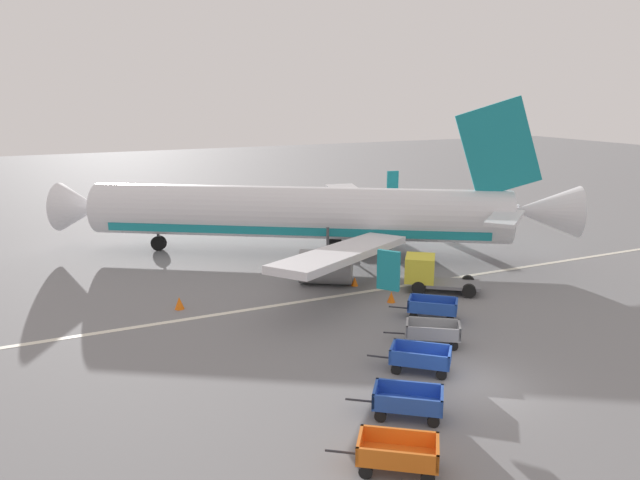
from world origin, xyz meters
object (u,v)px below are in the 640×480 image
baggage_cart_second_in_row (408,401)px  traffic_cone_near_plane (355,281)px  baggage_cart_nearest (397,453)px  baggage_cart_far_end (432,307)px  baggage_cart_third_in_row (420,358)px  airplane (311,214)px  baggage_cart_fourth_in_row (433,332)px  service_truck_beside_carts (428,273)px  traffic_cone_mid_apron (391,297)px  traffic_cone_by_carts (179,303)px

baggage_cart_second_in_row → traffic_cone_near_plane: bearing=68.9°
baggage_cart_nearest → traffic_cone_near_plane: (7.64, 17.02, -0.32)m
baggage_cart_far_end → traffic_cone_near_plane: 6.68m
baggage_cart_third_in_row → airplane: bearing=79.5°
traffic_cone_near_plane → baggage_cart_third_in_row: bearing=-104.8°
baggage_cart_nearest → baggage_cart_third_in_row: size_ratio=1.05×
airplane → baggage_cart_far_end: size_ratio=10.54×
baggage_cart_fourth_in_row → service_truck_beside_carts: 8.08m
airplane → service_truck_beside_carts: size_ratio=7.24×
traffic_cone_near_plane → traffic_cone_mid_apron: traffic_cone_mid_apron is taller
traffic_cone_mid_apron → traffic_cone_by_carts: traffic_cone_by_carts is taller
baggage_cart_far_end → traffic_cone_mid_apron: size_ratio=5.21×
baggage_cart_fourth_in_row → service_truck_beside_carts: (4.42, 6.74, 0.50)m
baggage_cart_nearest → baggage_cart_far_end: same height
traffic_cone_mid_apron → baggage_cart_far_end: bearing=-78.9°
airplane → baggage_cart_second_in_row: airplane is taller
baggage_cart_second_in_row → traffic_cone_by_carts: size_ratio=4.76×
airplane → traffic_cone_mid_apron: bearing=-90.4°
traffic_cone_near_plane → traffic_cone_by_carts: traffic_cone_by_carts is taller
service_truck_beside_carts → baggage_cart_far_end: bearing=-121.9°
traffic_cone_mid_apron → service_truck_beside_carts: bearing=16.1°
baggage_cart_fourth_in_row → traffic_cone_mid_apron: bearing=76.9°
baggage_cart_nearest → airplane: bearing=71.7°
airplane → baggage_cart_far_end: (0.53, -14.29, -2.45)m
airplane → traffic_cone_mid_apron: size_ratio=54.91×
baggage_cart_fourth_in_row → traffic_cone_mid_apron: size_ratio=5.46×
baggage_cart_fourth_in_row → traffic_cone_by_carts: 13.81m
baggage_cart_fourth_in_row → baggage_cart_far_end: size_ratio=1.05×
airplane → baggage_cart_third_in_row: bearing=-100.5°
baggage_cart_nearest → traffic_cone_near_plane: size_ratio=5.88×
traffic_cone_near_plane → baggage_cart_nearest: bearing=-114.2°
airplane → baggage_cart_far_end: bearing=-87.9°
service_truck_beside_carts → traffic_cone_mid_apron: size_ratio=7.58×
baggage_cart_far_end → service_truck_beside_carts: size_ratio=0.69×
baggage_cart_second_in_row → traffic_cone_by_carts: baggage_cart_second_in_row is taller
baggage_cart_third_in_row → service_truck_beside_carts: service_truck_beside_carts is taller
service_truck_beside_carts → traffic_cone_near_plane: 4.47m
baggage_cart_nearest → service_truck_beside_carts: 18.22m
baggage_cart_second_in_row → traffic_cone_near_plane: size_ratio=5.83×
traffic_cone_mid_apron → baggage_cart_nearest: bearing=-120.9°
baggage_cart_third_in_row → baggage_cart_far_end: same height
baggage_cart_second_in_row → traffic_cone_mid_apron: 12.43m
airplane → baggage_cart_nearest: size_ratio=10.13×
service_truck_beside_carts → baggage_cart_fourth_in_row: bearing=-123.3°
service_truck_beside_carts → traffic_cone_near_plane: bearing=143.2°
baggage_cart_far_end → baggage_cart_nearest: bearing=-129.8°
airplane → baggage_cart_nearest: 26.15m
baggage_cart_fourth_in_row → traffic_cone_mid_apron: baggage_cart_fourth_in_row is taller
baggage_cart_far_end → traffic_cone_by_carts: (-11.68, 7.03, -0.26)m
service_truck_beside_carts → traffic_cone_mid_apron: (-3.07, -0.88, -0.79)m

